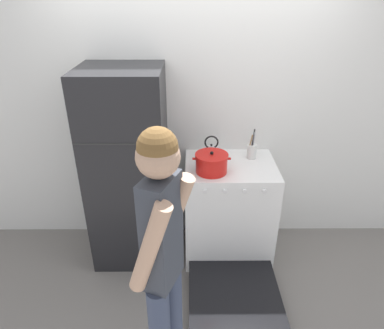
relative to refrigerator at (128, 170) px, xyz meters
name	(u,v)px	position (x,y,z in m)	size (l,w,h in m)	color
ground_plane	(195,229)	(0.59, 0.31, -0.88)	(14.00, 14.00, 0.00)	slate
wall_back	(196,115)	(0.59, 0.34, 0.39)	(10.00, 0.06, 2.55)	silver
refrigerator	(128,170)	(0.00, 0.00, 0.00)	(0.67, 0.65, 1.77)	black
stove_range	(229,212)	(0.89, -0.04, -0.42)	(0.79, 1.39, 0.94)	white
dutch_oven_pot	(211,163)	(0.72, -0.13, 0.14)	(0.31, 0.27, 0.19)	red
tea_kettle	(211,152)	(0.73, 0.12, 0.12)	(0.20, 0.16, 0.22)	silver
utensil_jar	(252,151)	(1.09, 0.13, 0.13)	(0.08, 0.08, 0.28)	silver
person	(163,260)	(0.40, -1.24, 0.12)	(0.37, 0.43, 1.76)	#38425B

